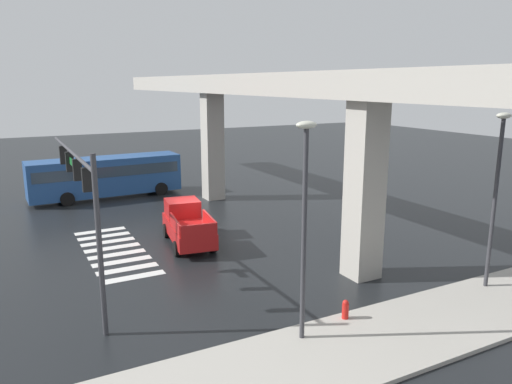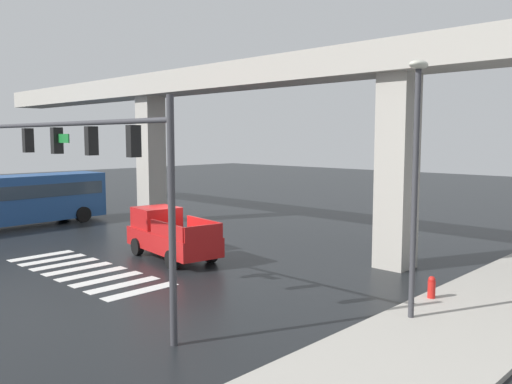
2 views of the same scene
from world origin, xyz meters
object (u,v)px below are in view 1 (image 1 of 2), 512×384
object	(u,v)px
pickup_truck	(187,225)
street_lamp_mid_block	(497,181)
street_lamp_near_corner	(305,208)
city_bus	(106,175)
fire_hydrant	(345,311)
traffic_signal_mast	(79,181)

from	to	relation	value
pickup_truck	street_lamp_mid_block	distance (m)	14.91
street_lamp_near_corner	street_lamp_mid_block	world-z (taller)	same
city_bus	fire_hydrant	world-z (taller)	city_bus
city_bus	street_lamp_near_corner	size ratio (longest dim) A/B	1.50
pickup_truck	traffic_signal_mast	xyz separation A→B (m)	(4.34, -5.81, 3.68)
street_lamp_mid_block	fire_hydrant	world-z (taller)	street_lamp_mid_block
traffic_signal_mast	fire_hydrant	distance (m)	11.09
pickup_truck	city_bus	size ratio (longest dim) A/B	0.49
street_lamp_mid_block	city_bus	bearing A→B (deg)	-156.47
traffic_signal_mast	street_lamp_near_corner	bearing A→B (deg)	38.36
city_bus	traffic_signal_mast	size ratio (longest dim) A/B	1.00
street_lamp_near_corner	fire_hydrant	xyz separation A→B (m)	(-0.40, 2.09, -4.13)
pickup_truck	city_bus	xyz separation A→B (m)	(-12.73, -1.69, 0.73)
street_lamp_mid_block	fire_hydrant	xyz separation A→B (m)	(-0.40, -6.93, -4.13)
street_lamp_mid_block	fire_hydrant	distance (m)	8.07
pickup_truck	city_bus	distance (m)	12.86
pickup_truck	fire_hydrant	world-z (taller)	pickup_truck
pickup_truck	city_bus	world-z (taller)	city_bus
city_bus	traffic_signal_mast	distance (m)	17.80
street_lamp_near_corner	fire_hydrant	world-z (taller)	street_lamp_near_corner
street_lamp_near_corner	street_lamp_mid_block	bearing A→B (deg)	90.00
pickup_truck	fire_hydrant	bearing A→B (deg)	9.83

